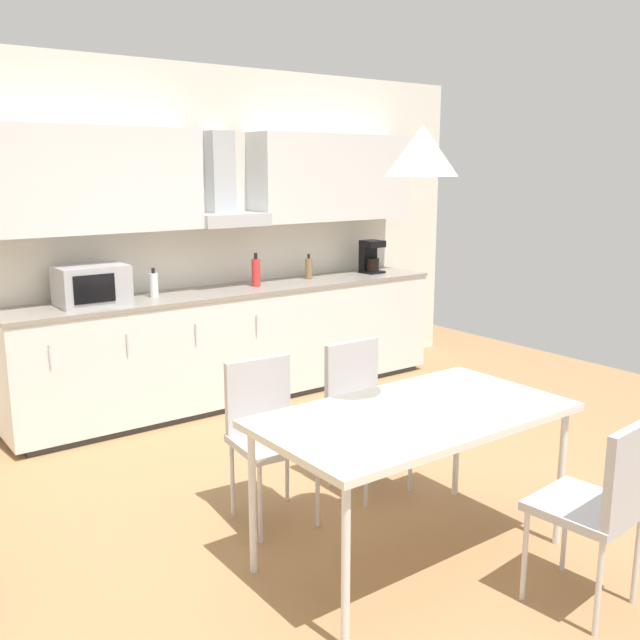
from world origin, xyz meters
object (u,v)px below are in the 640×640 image
object	(u,v)px
microwave	(92,285)
bottle_brown	(309,268)
coffee_maker	(370,257)
chair_far_left	(267,423)
chair_near_right	(604,496)
dining_table	(414,421)
chair_far_right	(362,400)
bottle_white	(154,285)
bottle_red	(256,272)
pendant_lamp	(422,151)

from	to	relation	value
microwave	bottle_brown	size ratio (longest dim) A/B	2.19
coffee_maker	chair_far_left	world-z (taller)	coffee_maker
chair_near_right	dining_table	bearing A→B (deg)	113.62
chair_near_right	chair_far_right	xyz separation A→B (m)	(-0.01, 1.58, 0.00)
bottle_white	chair_near_right	xyz separation A→B (m)	(0.47, -3.47, -0.49)
bottle_red	chair_near_right	distance (m)	3.51
coffee_maker	bottle_red	bearing A→B (deg)	-178.58
chair_far_left	bottle_white	bearing A→B (deg)	83.77
coffee_maker	chair_near_right	size ratio (longest dim) A/B	0.34
bottle_red	coffee_maker	bearing A→B (deg)	1.42
chair_far_right	pendant_lamp	bearing A→B (deg)	-113.18
bottle_white	chair_far_left	size ratio (longest dim) A/B	0.25
coffee_maker	bottle_brown	size ratio (longest dim) A/B	1.37
coffee_maker	chair_far_right	size ratio (longest dim) A/B	0.34
coffee_maker	bottle_brown	xyz separation A→B (m)	(-0.68, 0.03, -0.06)
bottle_white	bottle_red	bearing A→B (deg)	-1.48
bottle_brown	chair_near_right	bearing A→B (deg)	-105.74
microwave	chair_far_right	distance (m)	2.16
bottle_red	chair_far_left	bearing A→B (deg)	-120.25
pendant_lamp	bottle_white	bearing A→B (deg)	92.64
microwave	pendant_lamp	bearing A→B (deg)	-77.33
bottle_white	bottle_red	xyz separation A→B (m)	(0.88, -0.02, 0.02)
dining_table	chair_near_right	xyz separation A→B (m)	(0.35, -0.79, -0.17)
bottle_brown	chair_far_left	bearing A→B (deg)	-130.79
coffee_maker	pendant_lamp	xyz separation A→B (m)	(-2.01, -2.69, 0.88)
microwave	bottle_brown	xyz separation A→B (m)	(1.93, 0.06, -0.05)
chair_near_right	microwave	bearing A→B (deg)	105.29
microwave	coffee_maker	size ratio (longest dim) A/B	1.60
bottle_white	bottle_red	world-z (taller)	bottle_red
microwave	bottle_white	xyz separation A→B (m)	(0.47, 0.02, -0.05)
chair_far_right	pendant_lamp	xyz separation A→B (m)	(-0.34, -0.79, 1.42)
chair_near_right	chair_far_right	distance (m)	1.58
microwave	chair_far_right	world-z (taller)	microwave
bottle_brown	chair_near_right	distance (m)	3.68
coffee_maker	dining_table	xyz separation A→B (m)	(-2.01, -2.69, -0.37)
microwave	chair_far_left	distance (m)	1.97
chair_near_right	chair_far_left	world-z (taller)	same
coffee_maker	microwave	bearing A→B (deg)	-179.42
coffee_maker	chair_near_right	world-z (taller)	coffee_maker
microwave	dining_table	world-z (taller)	microwave
coffee_maker	bottle_red	xyz separation A→B (m)	(-1.26, -0.03, -0.03)
bottle_red	dining_table	bearing A→B (deg)	-105.95
dining_table	chair_far_right	bearing A→B (deg)	66.82
chair_far_right	bottle_brown	bearing A→B (deg)	62.69
dining_table	pendant_lamp	world-z (taller)	pendant_lamp
coffee_maker	chair_far_right	distance (m)	2.59
bottle_white	dining_table	bearing A→B (deg)	-87.36
microwave	pendant_lamp	distance (m)	2.87
microwave	chair_far_right	bearing A→B (deg)	-63.42
bottle_brown	chair_far_left	size ratio (longest dim) A/B	0.25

